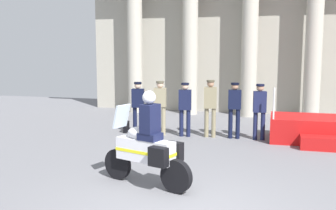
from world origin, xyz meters
name	(u,v)px	position (x,y,z in m)	size (l,w,h in m)	color
colonnade_backdrop	(251,22)	(0.40, 10.79, 3.78)	(13.92, 1.48, 7.32)	#A49F91
reviewing_stand	(334,131)	(3.13, 6.10, 0.35)	(3.58, 2.10, 1.62)	#B71414
officer_in_row_0	(138,103)	(-2.77, 5.86, 0.98)	(0.41, 0.27, 1.66)	black
officer_in_row_1	(160,103)	(-2.03, 5.82, 1.01)	(0.41, 0.27, 1.70)	gray
officer_in_row_2	(185,105)	(-1.23, 5.81, 0.98)	(0.41, 0.27, 1.67)	#141938
officer_in_row_3	(210,104)	(-0.46, 5.91, 1.04)	(0.41, 0.27, 1.76)	#847A5B
officer_in_row_4	(235,106)	(0.27, 5.92, 1.00)	(0.41, 0.27, 1.70)	black
officer_in_row_5	(260,107)	(1.01, 5.92, 0.99)	(0.41, 0.27, 1.67)	#191E42
motorcycle_with_rider	(148,147)	(-0.92, 1.13, 0.79)	(2.01, 0.97, 1.90)	black
briefcase_on_ground	(126,127)	(-3.21, 5.93, 0.18)	(0.10, 0.32, 0.36)	black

